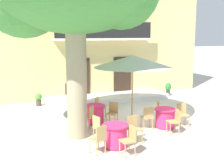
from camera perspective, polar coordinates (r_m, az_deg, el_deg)
ground_plane at (r=12.65m, az=8.15°, el=-6.81°), size 120.00×120.00×0.00m
building_facade at (r=18.31m, az=-4.30°, el=10.27°), size 13.00×5.09×7.50m
entrance_step_platform at (r=15.93m, az=-0.83°, el=-2.77°), size 6.82×1.91×0.25m
cafe_table_near_tree at (r=9.36m, az=0.72°, el=-10.23°), size 0.86×0.86×0.76m
cafe_chair_near_tree_0 at (r=9.74m, az=4.41°, el=-8.59°), size 0.44×0.44×0.91m
cafe_chair_near_tree_1 at (r=9.80m, az=-2.62°, el=-8.45°), size 0.51×0.51×0.91m
cafe_chair_near_tree_2 at (r=8.80m, az=-2.60°, el=-10.63°), size 0.51×0.51×0.91m
cafe_chair_near_tree_3 at (r=8.74m, az=3.52°, el=-10.79°), size 0.43×0.43×0.91m
cafe_table_middle at (r=11.81m, az=-3.44°, el=-5.95°), size 0.86×0.86×0.76m
cafe_chair_middle_0 at (r=11.90m, az=-7.07°, el=-5.21°), size 0.55×0.55×0.91m
cafe_chair_middle_1 at (r=11.09m, az=-4.63°, el=-6.29°), size 0.57×0.57×0.91m
cafe_chair_middle_2 at (r=11.59m, az=0.14°, el=-5.55°), size 0.56×0.56×0.91m
cafe_chair_middle_3 at (r=12.48m, az=-2.60°, el=-4.43°), size 0.56×0.56×0.91m
cafe_table_front at (r=11.43m, az=10.52°, el=-6.65°), size 0.86×0.86×0.76m
cafe_chair_front_0 at (r=11.05m, az=7.10°, el=-6.39°), size 0.46×0.46×0.91m
cafe_chair_front_1 at (r=10.76m, az=12.44°, el=-7.00°), size 0.47×0.47×0.91m
cafe_chair_front_2 at (r=11.74m, az=13.84°, el=-5.63°), size 0.47×0.47×0.91m
cafe_chair_front_3 at (r=12.09m, az=9.61°, el=-5.03°), size 0.53×0.53×0.91m
cafe_umbrella at (r=10.68m, az=4.15°, el=4.48°), size 2.90×2.90×2.85m
ground_planter_left at (r=15.06m, az=-14.43°, el=-2.89°), size 0.35×0.35×0.65m
ground_planter_right at (r=17.36m, az=11.11°, el=-0.89°), size 0.35×0.35×0.77m
pedestrian_near_entrance at (r=13.37m, az=-8.21°, el=-1.80°), size 0.53×0.29×1.64m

